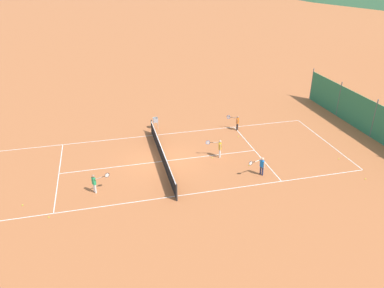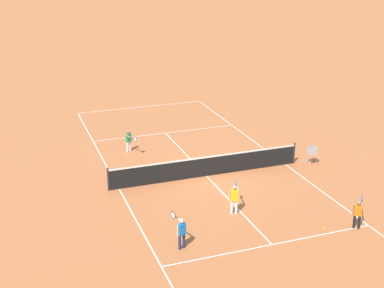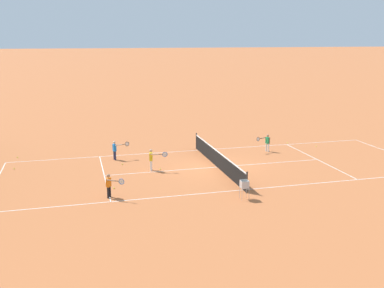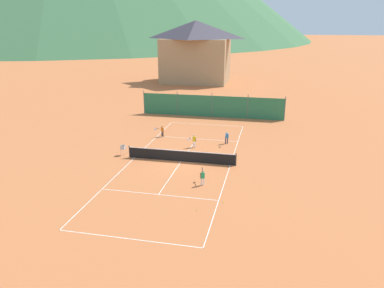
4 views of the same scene
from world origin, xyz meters
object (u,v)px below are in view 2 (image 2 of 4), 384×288
player_near_baseline (181,230)px  tennis_ball_alley_left (107,129)px  player_far_service (358,212)px  tennis_ball_mid_court (324,229)px  ball_hopper (312,152)px  tennis_ball_far_corner (227,207)px  tennis_net (207,166)px  player_near_service (234,197)px  tennis_ball_alley_right (87,140)px  player_far_baseline (129,140)px  tennis_ball_near_corner (211,237)px

player_near_baseline → tennis_ball_alley_left: player_near_baseline is taller
player_far_service → tennis_ball_mid_court: player_far_service is taller
ball_hopper → tennis_ball_far_corner: bearing=26.7°
tennis_net → tennis_ball_alley_left: bearing=-69.6°
player_near_service → tennis_net: bearing=-94.5°
tennis_net → ball_hopper: bearing=175.5°
tennis_ball_alley_right → ball_hopper: size_ratio=0.07×
player_far_baseline → tennis_ball_far_corner: size_ratio=17.33×
player_far_service → tennis_ball_far_corner: bearing=-38.4°
tennis_net → player_near_service: size_ratio=7.48×
player_near_baseline → tennis_ball_mid_court: (-5.42, 0.60, -0.65)m
tennis_ball_alley_right → tennis_ball_alley_left: bearing=-134.8°
tennis_ball_alley_right → tennis_ball_mid_court: 14.37m
tennis_ball_mid_court → tennis_net: bearing=-69.1°
tennis_ball_far_corner → tennis_ball_alley_left: bearing=-77.0°
player_far_baseline → tennis_ball_mid_court: 11.45m
player_far_baseline → tennis_ball_mid_court: (-4.94, 10.31, -0.64)m
tennis_ball_alley_left → ball_hopper: (-8.29, 8.46, 0.62)m
tennis_ball_alley_left → tennis_ball_far_corner: bearing=103.0°
player_near_baseline → ball_hopper: (-8.40, -5.07, -0.03)m
tennis_ball_alley_right → tennis_ball_near_corner: same height
tennis_ball_far_corner → tennis_ball_mid_court: same height
tennis_ball_far_corner → player_near_baseline: bearing=39.2°
tennis_net → tennis_ball_near_corner: 5.58m
player_far_baseline → ball_hopper: 9.17m
tennis_ball_far_corner → tennis_ball_mid_court: 3.90m
tennis_net → player_near_service: (0.29, 3.74, 0.22)m
player_near_service → tennis_ball_alley_left: bearing=-77.1°
player_far_service → tennis_ball_alley_left: (6.55, -14.42, -0.64)m
ball_hopper → player_far_baseline: bearing=-30.4°
ball_hopper → tennis_ball_alley_right: bearing=-35.8°
player_far_baseline → tennis_ball_alley_left: bearing=-84.4°
tennis_ball_near_corner → ball_hopper: size_ratio=0.07×
player_near_baseline → tennis_ball_near_corner: (-1.21, -0.26, -0.65)m
player_far_service → tennis_ball_alley_left: 15.85m
tennis_net → tennis_ball_alley_left: (2.99, -8.04, -0.47)m
tennis_ball_alley_right → ball_hopper: 12.01m
player_near_service → player_far_baseline: 8.29m
player_near_baseline → player_far_baseline: 9.73m
player_far_baseline → tennis_ball_alley_left: size_ratio=17.33×
ball_hopper → tennis_ball_mid_court: bearing=62.3°
player_near_baseline → tennis_ball_mid_court: player_near_baseline is taller
tennis_ball_alley_right → tennis_ball_near_corner: 12.10m
player_far_service → ball_hopper: 6.21m
ball_hopper → tennis_ball_near_corner: bearing=33.8°
tennis_ball_alley_left → tennis_ball_near_corner: bearing=94.8°
tennis_ball_far_corner → ball_hopper: size_ratio=0.07×
ball_hopper → tennis_ball_alley_left: bearing=-45.6°
player_far_service → tennis_ball_far_corner: (3.93, -3.11, -0.64)m
player_near_baseline → player_far_service: bearing=172.4°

